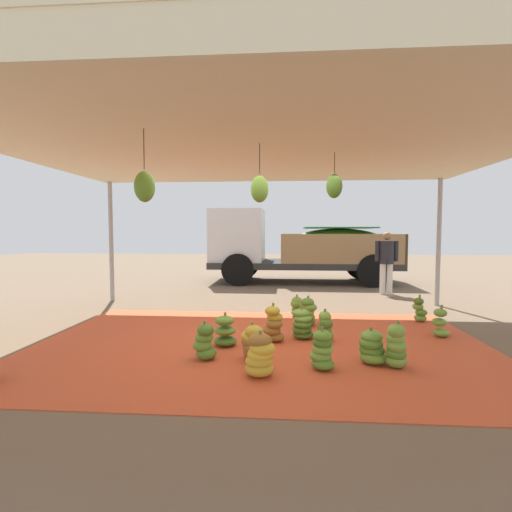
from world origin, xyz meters
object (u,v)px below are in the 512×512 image
banana_bunch_8 (308,313)px  banana_bunch_11 (440,324)px  banana_bunch_2 (205,343)px  banana_bunch_4 (225,332)px  banana_bunch_10 (297,307)px  banana_bunch_6 (420,310)px  banana_bunch_7 (396,347)px  banana_bunch_12 (325,327)px  banana_bunch_14 (253,343)px  worker_0 (387,258)px  banana_bunch_0 (274,325)px  banana_bunch_3 (372,348)px  cargo_truck_main (296,246)px  banana_bunch_5 (260,356)px  banana_bunch_13 (302,325)px  banana_bunch_9 (322,351)px

banana_bunch_8 → banana_bunch_11: bearing=-14.2°
banana_bunch_2 → banana_bunch_4: bearing=73.7°
banana_bunch_10 → banana_bunch_6: bearing=-6.4°
banana_bunch_2 → banana_bunch_7: (2.38, -0.15, 0.04)m
banana_bunch_12 → banana_bunch_8: bearing=103.6°
banana_bunch_2 → banana_bunch_6: size_ratio=1.01×
banana_bunch_7 → banana_bunch_14: 1.77m
banana_bunch_2 → worker_0: size_ratio=0.30×
banana_bunch_10 → worker_0: 3.92m
banana_bunch_0 → worker_0: bearing=58.5°
banana_bunch_3 → cargo_truck_main: bearing=95.2°
banana_bunch_8 → banana_bunch_10: banana_bunch_8 is taller
banana_bunch_8 → banana_bunch_5: bearing=-106.2°
banana_bunch_10 → banana_bunch_13: bearing=-89.1°
banana_bunch_0 → worker_0: (2.88, 4.69, 0.71)m
banana_bunch_0 → banana_bunch_7: size_ratio=1.01×
banana_bunch_0 → banana_bunch_8: size_ratio=1.09×
banana_bunch_14 → worker_0: bearing=60.4°
banana_bunch_7 → banana_bunch_6: bearing=65.5°
banana_bunch_4 → worker_0: (3.57, 4.96, 0.76)m
banana_bunch_8 → cargo_truck_main: bearing=90.2°
banana_bunch_3 → banana_bunch_10: 2.72m
banana_bunch_0 → banana_bunch_5: size_ratio=1.13×
banana_bunch_4 → banana_bunch_6: (3.35, 1.75, 0.00)m
banana_bunch_8 → banana_bunch_10: 0.77m
banana_bunch_3 → banana_bunch_0: bearing=146.2°
banana_bunch_6 → banana_bunch_14: 3.70m
banana_bunch_0 → banana_bunch_11: bearing=10.1°
banana_bunch_0 → banana_bunch_12: size_ratio=1.20×
banana_bunch_14 → worker_0: size_ratio=0.29×
banana_bunch_6 → banana_bunch_14: (-2.90, -2.30, 0.01)m
banana_bunch_8 → banana_bunch_13: size_ratio=1.04×
banana_bunch_12 → banana_bunch_13: size_ratio=0.95×
banana_bunch_8 → banana_bunch_9: 2.08m
banana_bunch_10 → banana_bunch_11: bearing=-30.0°
banana_bunch_10 → banana_bunch_14: 2.63m
banana_bunch_3 → banana_bunch_4: 2.04m
banana_bunch_6 → banana_bunch_14: bearing=-141.6°
banana_bunch_6 → banana_bunch_12: (-1.87, -1.40, 0.01)m
banana_bunch_3 → banana_bunch_7: 0.30m
banana_bunch_0 → banana_bunch_11: (2.61, 0.47, -0.05)m
banana_bunch_6 → banana_bunch_11: 1.02m
banana_bunch_8 → banana_bunch_12: 0.92m
banana_bunch_0 → banana_bunch_9: bearing=-60.6°
banana_bunch_10 → banana_bunch_0: bearing=-103.3°
banana_bunch_14 → worker_0: worker_0 is taller
banana_bunch_9 → banana_bunch_10: bearing=94.2°
banana_bunch_4 → worker_0: 6.16m
banana_bunch_6 → worker_0: bearing=86.0°
banana_bunch_4 → banana_bunch_9: size_ratio=0.95×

